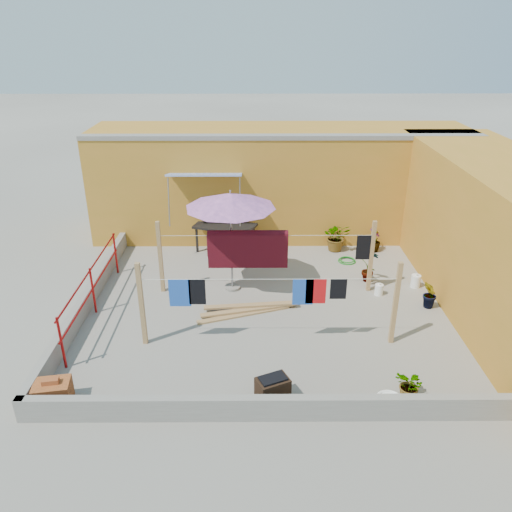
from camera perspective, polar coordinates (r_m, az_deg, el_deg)
name	(u,v)px	position (r m, az deg, el deg)	size (l,w,h in m)	color
ground	(266,307)	(11.51, 1.21, -5.86)	(80.00, 80.00, 0.00)	#9E998E
wall_back	(279,181)	(15.22, 2.70, 8.51)	(11.00, 3.27, 3.21)	#C07C2A
wall_right	(507,243)	(12.11, 26.72, 1.38)	(2.40, 9.00, 3.20)	#C07C2A
parapet_front	(272,408)	(8.48, 1.86, -16.97)	(8.30, 0.16, 0.44)	gray
parapet_left	(87,299)	(12.01, -18.71, -4.71)	(0.16, 7.30, 0.44)	gray
red_railing	(92,284)	(11.54, -18.24, -3.06)	(0.05, 4.20, 1.10)	#9B0F0F
clothesline_rig	(252,255)	(11.50, -0.49, 0.10)	(5.09, 2.35, 1.80)	tan
patio_umbrella	(230,201)	(11.40, -2.94, 6.29)	(2.41, 2.41, 2.51)	gray
outdoor_table	(225,227)	(14.10, -3.55, 3.28)	(1.86, 1.33, 0.79)	black
brick_stack	(53,393)	(9.40, -22.19, -14.31)	(0.66, 0.52, 0.52)	#B45929
lumber_pile	(248,310)	(11.28, -0.97, -6.16)	(2.26, 0.87, 0.14)	tan
brazier	(273,389)	(8.81, 1.92, -14.98)	(0.64, 0.55, 0.48)	black
white_basin	(390,400)	(9.18, 15.03, -15.62)	(0.48, 0.48, 0.08)	white
water_jug_a	(416,281)	(12.90, 17.77, -2.74)	(0.23, 0.23, 0.37)	white
water_jug_b	(379,290)	(12.31, 13.87, -3.75)	(0.20, 0.20, 0.31)	white
green_hose	(347,260)	(13.89, 10.35, -0.49)	(0.49, 0.49, 0.07)	#1B7D21
plant_back_a	(337,237)	(14.39, 9.20, 2.19)	(0.75, 0.65, 0.84)	#225317
plant_back_b	(374,240)	(14.57, 13.33, 1.78)	(0.38, 0.38, 0.67)	#225317
plant_right_a	(369,264)	(12.75, 12.78, -0.93)	(0.49, 0.33, 0.93)	#225317
plant_right_b	(430,295)	(11.98, 19.27, -4.22)	(0.38, 0.30, 0.68)	#225317
plant_right_c	(411,386)	(9.19, 17.26, -14.00)	(0.50, 0.43, 0.56)	#225317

